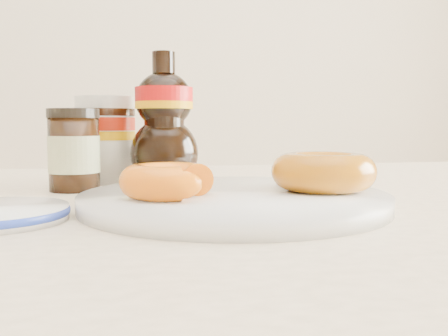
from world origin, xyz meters
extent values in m
cube|color=beige|center=(0.00, 1.75, 1.30)|extent=(3.50, 0.10, 2.60)
cube|color=#FFE5C2|center=(0.00, 0.10, 0.73)|extent=(1.40, 0.90, 0.04)
cylinder|color=white|center=(0.03, 0.05, 0.76)|extent=(0.30, 0.30, 0.02)
torus|color=white|center=(0.03, 0.05, 0.76)|extent=(0.30, 0.30, 0.01)
torus|color=orange|center=(-0.04, 0.03, 0.78)|extent=(0.10, 0.10, 0.03)
torus|color=#AF6C0B|center=(0.12, 0.05, 0.78)|extent=(0.12, 0.12, 0.04)
cylinder|color=white|center=(-0.11, 0.30, 0.80)|extent=(0.08, 0.08, 0.10)
cylinder|color=#901305|center=(-0.11, 0.30, 0.83)|extent=(0.09, 0.09, 0.02)
cylinder|color=#D89905|center=(-0.11, 0.30, 0.82)|extent=(0.09, 0.09, 0.01)
cylinder|color=black|center=(-0.11, 0.30, 0.85)|extent=(0.09, 0.09, 0.01)
cylinder|color=white|center=(-0.11, 0.30, 0.86)|extent=(0.08, 0.08, 0.02)
cylinder|color=black|center=(-0.14, 0.21, 0.80)|extent=(0.06, 0.06, 0.09)
cylinder|color=beige|center=(-0.14, 0.21, 0.80)|extent=(0.06, 0.06, 0.05)
cylinder|color=black|center=(-0.14, 0.21, 0.85)|extent=(0.06, 0.06, 0.01)
camera|label=1|loc=(-0.08, -0.43, 0.83)|focal=40.00mm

